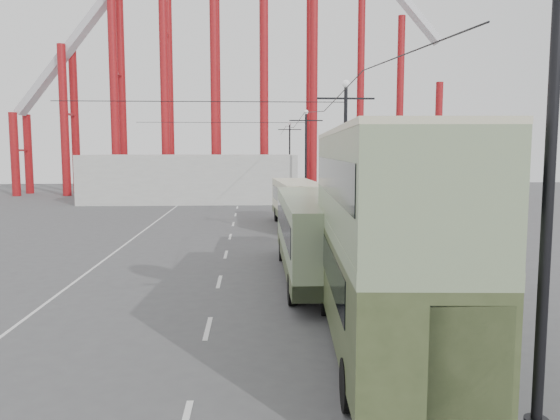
{
  "coord_description": "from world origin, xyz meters",
  "views": [
    {
      "loc": [
        0.36,
        -12.34,
        5.42
      ],
      "look_at": [
        1.53,
        9.93,
        3.0
      ],
      "focal_mm": 35.0,
      "sensor_mm": 36.0,
      "label": 1
    }
  ],
  "objects": [
    {
      "name": "roller_coaster",
      "position": [
        -2.49,
        56.89,
        22.92
      ],
      "size": [
        52.95,
        5.0,
        55.48
      ],
      "color": "maroon",
      "rests_on": "ground"
    },
    {
      "name": "pedestrian",
      "position": [
        2.09,
        12.56,
        0.98
      ],
      "size": [
        0.86,
        0.81,
        1.97
      ],
      "primitive_type": "imported",
      "rotation": [
        0.0,
        0.0,
        3.78
      ],
      "color": "black",
      "rests_on": "ground"
    },
    {
      "name": "lamp_post_mid",
      "position": [
        5.6,
        18.0,
        4.68
      ],
      "size": [
        3.2,
        0.44,
        9.32
      ],
      "color": "black",
      "rests_on": "ground"
    },
    {
      "name": "lamp_post_near",
      "position": [
        5.6,
        -3.0,
        7.86
      ],
      "size": [
        3.2,
        0.44,
        10.8
      ],
      "color": "black",
      "rests_on": "ground"
    },
    {
      "name": "double_decker_bus",
      "position": [
        3.86,
        1.96,
        3.35
      ],
      "size": [
        3.52,
        11.3,
        5.98
      ],
      "rotation": [
        0.0,
        0.0,
        -0.06
      ],
      "color": "#354123",
      "rests_on": "ground"
    },
    {
      "name": "road_markings",
      "position": [
        -0.86,
        19.7,
        0.01
      ],
      "size": [
        12.52,
        120.0,
        0.01
      ],
      "color": "silver",
      "rests_on": "ground"
    },
    {
      "name": "single_decker_cream",
      "position": [
        3.63,
        26.62,
        1.83
      ],
      "size": [
        3.17,
        10.55,
        3.24
      ],
      "rotation": [
        0.0,
        0.0,
        0.05
      ],
      "color": "beige",
      "rests_on": "ground"
    },
    {
      "name": "fairground_shed",
      "position": [
        -6.0,
        47.0,
        2.5
      ],
      "size": [
        22.0,
        10.0,
        5.0
      ],
      "primitive_type": "cube",
      "color": "#ABAAA5",
      "rests_on": "ground"
    },
    {
      "name": "lamp_post_far",
      "position": [
        5.6,
        40.0,
        4.68
      ],
      "size": [
        3.2,
        0.44,
        9.32
      ],
      "color": "black",
      "rests_on": "ground"
    },
    {
      "name": "ground",
      "position": [
        0.0,
        0.0,
        0.0
      ],
      "size": [
        160.0,
        160.0,
        0.0
      ],
      "primitive_type": "plane",
      "color": "#4A4A4C",
      "rests_on": "ground"
    },
    {
      "name": "lamp_post_distant",
      "position": [
        5.6,
        62.0,
        4.68
      ],
      "size": [
        3.2,
        0.44,
        9.32
      ],
      "color": "black",
      "rests_on": "ground"
    },
    {
      "name": "single_decker_green",
      "position": [
        3.1,
        10.54,
        1.96
      ],
      "size": [
        2.98,
        12.35,
        3.48
      ],
      "rotation": [
        0.0,
        0.0,
        -0.01
      ],
      "color": "gray",
      "rests_on": "ground"
    }
  ]
}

